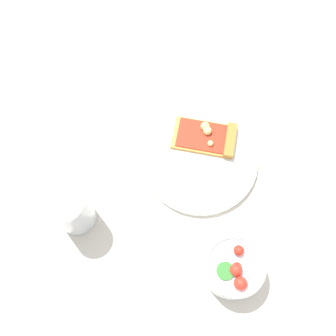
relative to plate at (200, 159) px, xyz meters
name	(u,v)px	position (x,y,z in m)	size (l,w,h in m)	color
ground_plane	(195,173)	(0.03, 0.01, -0.01)	(2.40, 2.40, 0.00)	beige
plate	(200,159)	(0.00, 0.00, 0.00)	(0.24, 0.24, 0.01)	white
pizza_slice_main	(209,137)	(-0.05, -0.01, 0.01)	(0.12, 0.15, 0.03)	gold
salad_bowl	(233,267)	(0.17, 0.16, 0.03)	(0.11, 0.11, 0.08)	white
soda_glass	(72,211)	(0.23, -0.15, 0.05)	(0.07, 0.07, 0.12)	silver
paper_napkin	(166,67)	(-0.17, -0.18, -0.01)	(0.13, 0.15, 0.00)	white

